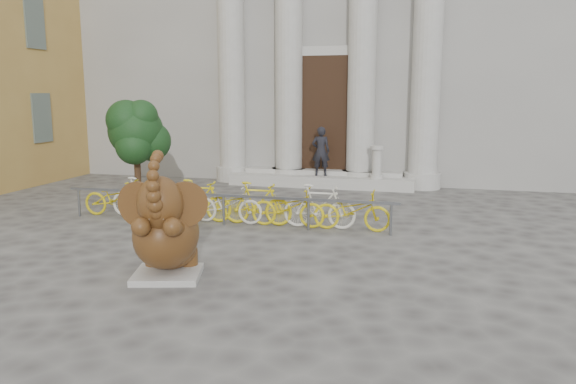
% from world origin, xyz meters
% --- Properties ---
extents(ground, '(80.00, 80.00, 0.00)m').
position_xyz_m(ground, '(0.00, 0.00, 0.00)').
color(ground, '#474442').
rests_on(ground, ground).
extents(classical_building, '(22.00, 10.70, 12.00)m').
position_xyz_m(classical_building, '(0.00, 14.93, 5.98)').
color(classical_building, gray).
rests_on(classical_building, ground).
extents(entrance_steps, '(6.00, 1.20, 0.36)m').
position_xyz_m(entrance_steps, '(0.00, 9.40, 0.18)').
color(entrance_steps, '#A8A59E').
rests_on(entrance_steps, ground).
extents(elephant_statue, '(1.41, 1.69, 2.15)m').
position_xyz_m(elephant_statue, '(-0.70, -0.34, 0.78)').
color(elephant_statue, '#A8A59E').
rests_on(elephant_statue, ground).
extents(bike_rack, '(8.00, 0.53, 1.00)m').
position_xyz_m(bike_rack, '(-1.13, 3.68, 0.50)').
color(bike_rack, slate).
rests_on(bike_rack, ground).
extents(tree, '(1.64, 1.49, 2.84)m').
position_xyz_m(tree, '(-4.16, 5.01, 1.98)').
color(tree, '#332114').
rests_on(tree, ground).
extents(pedestrian, '(0.64, 0.48, 1.59)m').
position_xyz_m(pedestrian, '(-0.00, 9.27, 1.15)').
color(pedestrian, black).
rests_on(pedestrian, entrance_steps).
extents(balustrade_post, '(0.42, 0.42, 1.02)m').
position_xyz_m(balustrade_post, '(1.82, 9.10, 0.83)').
color(balustrade_post, '#A8A59E').
rests_on(balustrade_post, entrance_steps).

